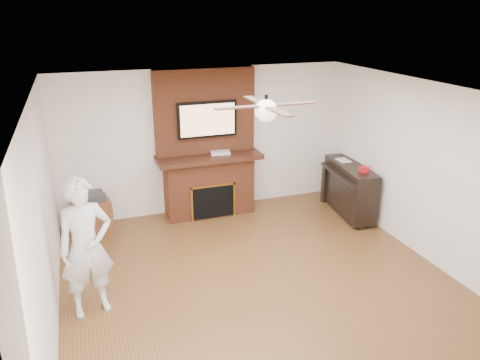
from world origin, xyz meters
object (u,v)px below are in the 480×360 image
object	(u,v)px
side_table	(92,213)
piano	(349,188)
person	(86,248)
fireplace	(208,158)

from	to	relation	value
side_table	piano	size ratio (longest dim) A/B	0.45
person	piano	xyz separation A→B (m)	(4.38, 1.43, -0.36)
piano	fireplace	bearing A→B (deg)	165.75
fireplace	side_table	size ratio (longest dim) A/B	3.96
fireplace	piano	distance (m)	2.51
fireplace	piano	xyz separation A→B (m)	(2.28, -0.90, -0.51)
person	side_table	world-z (taller)	person
side_table	piano	distance (m)	4.34
person	side_table	size ratio (longest dim) A/B	2.68
fireplace	side_table	bearing A→B (deg)	-178.05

